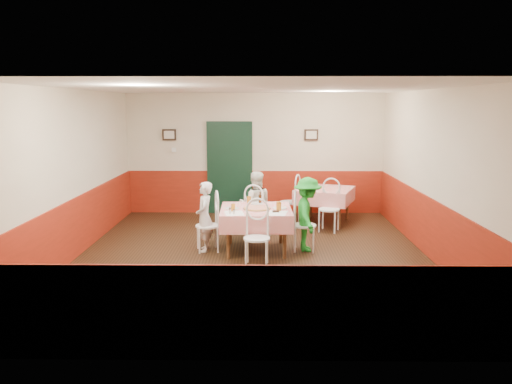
{
  "coord_description": "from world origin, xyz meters",
  "views": [
    {
      "loc": [
        0.15,
        -8.16,
        2.55
      ],
      "look_at": [
        0.05,
        0.34,
        1.05
      ],
      "focal_mm": 35.0,
      "sensor_mm": 36.0,
      "label": 1
    }
  ],
  "objects_px": {
    "pizza": "(257,208)",
    "chair_left": "(208,226)",
    "glass_b": "(279,206)",
    "main_table": "(256,230)",
    "chair_right": "(304,226)",
    "glass_a": "(233,208)",
    "diner_right": "(307,214)",
    "beer_bottle": "(260,198)",
    "wallet": "(276,211)",
    "chair_near": "(257,239)",
    "chair_second_a": "(290,202)",
    "diner_left": "(204,217)",
    "diner_far": "(255,205)",
    "second_table": "(324,206)",
    "glass_c": "(249,200)",
    "chair_second_b": "(329,209)",
    "chair_far": "(255,215)"
  },
  "relations": [
    {
      "from": "chair_left",
      "to": "wallet",
      "type": "height_order",
      "value": "chair_left"
    },
    {
      "from": "glass_b",
      "to": "wallet",
      "type": "xyz_separation_m",
      "value": [
        -0.05,
        -0.1,
        -0.07
      ]
    },
    {
      "from": "chair_second_b",
      "to": "diner_left",
      "type": "xyz_separation_m",
      "value": [
        -2.36,
        -1.4,
        0.16
      ]
    },
    {
      "from": "glass_c",
      "to": "diner_far",
      "type": "relative_size",
      "value": 0.11
    },
    {
      "from": "beer_bottle",
      "to": "wallet",
      "type": "bearing_deg",
      "value": -69.6
    },
    {
      "from": "chair_left",
      "to": "diner_far",
      "type": "distance_m",
      "value": 1.25
    },
    {
      "from": "second_table",
      "to": "glass_a",
      "type": "bearing_deg",
      "value": -127.87
    },
    {
      "from": "wallet",
      "to": "diner_left",
      "type": "relative_size",
      "value": 0.09
    },
    {
      "from": "main_table",
      "to": "chair_right",
      "type": "distance_m",
      "value": 0.85
    },
    {
      "from": "glass_a",
      "to": "glass_c",
      "type": "distance_m",
      "value": 0.67
    },
    {
      "from": "chair_left",
      "to": "diner_left",
      "type": "bearing_deg",
      "value": -100.43
    },
    {
      "from": "pizza",
      "to": "glass_c",
      "type": "height_order",
      "value": "glass_c"
    },
    {
      "from": "second_table",
      "to": "glass_b",
      "type": "relative_size",
      "value": 7.15
    },
    {
      "from": "beer_bottle",
      "to": "diner_left",
      "type": "xyz_separation_m",
      "value": [
        -0.97,
        -0.45,
        -0.25
      ]
    },
    {
      "from": "wallet",
      "to": "diner_right",
      "type": "distance_m",
      "value": 0.66
    },
    {
      "from": "diner_left",
      "to": "diner_far",
      "type": "relative_size",
      "value": 0.95
    },
    {
      "from": "chair_left",
      "to": "chair_right",
      "type": "distance_m",
      "value": 1.7
    },
    {
      "from": "chair_near",
      "to": "chair_second_a",
      "type": "relative_size",
      "value": 1.0
    },
    {
      "from": "diner_left",
      "to": "chair_right",
      "type": "bearing_deg",
      "value": 89.12
    },
    {
      "from": "chair_second_b",
      "to": "diner_right",
      "type": "height_order",
      "value": "diner_right"
    },
    {
      "from": "main_table",
      "to": "chair_left",
      "type": "distance_m",
      "value": 0.85
    },
    {
      "from": "chair_right",
      "to": "chair_second_a",
      "type": "relative_size",
      "value": 1.0
    },
    {
      "from": "second_table",
      "to": "glass_b",
      "type": "bearing_deg",
      "value": -114.75
    },
    {
      "from": "pizza",
      "to": "chair_second_b",
      "type": "bearing_deg",
      "value": 44.87
    },
    {
      "from": "glass_a",
      "to": "diner_right",
      "type": "distance_m",
      "value": 1.32
    },
    {
      "from": "chair_near",
      "to": "pizza",
      "type": "bearing_deg",
      "value": 93.16
    },
    {
      "from": "second_table",
      "to": "wallet",
      "type": "distance_m",
      "value": 2.7
    },
    {
      "from": "diner_left",
      "to": "chair_near",
      "type": "bearing_deg",
      "value": 45.76
    },
    {
      "from": "second_table",
      "to": "chair_right",
      "type": "relative_size",
      "value": 1.24
    },
    {
      "from": "glass_a",
      "to": "pizza",
      "type": "bearing_deg",
      "value": 24.9
    },
    {
      "from": "second_table",
      "to": "chair_right",
      "type": "bearing_deg",
      "value": -106.19
    },
    {
      "from": "chair_near",
      "to": "glass_c",
      "type": "xyz_separation_m",
      "value": [
        -0.15,
        1.23,
        0.38
      ]
    },
    {
      "from": "chair_far",
      "to": "chair_second_a",
      "type": "xyz_separation_m",
      "value": [
        0.73,
        1.28,
        0.0
      ]
    },
    {
      "from": "chair_near",
      "to": "glass_a",
      "type": "height_order",
      "value": "chair_near"
    },
    {
      "from": "pizza",
      "to": "wallet",
      "type": "xyz_separation_m",
      "value": [
        0.32,
        -0.24,
        -0.0
      ]
    },
    {
      "from": "chair_left",
      "to": "glass_a",
      "type": "bearing_deg",
      "value": 52.51
    },
    {
      "from": "pizza",
      "to": "glass_b",
      "type": "distance_m",
      "value": 0.4
    },
    {
      "from": "chair_left",
      "to": "glass_b",
      "type": "relative_size",
      "value": 5.74
    },
    {
      "from": "glass_a",
      "to": "wallet",
      "type": "bearing_deg",
      "value": -4.09
    },
    {
      "from": "beer_bottle",
      "to": "diner_far",
      "type": "xyz_separation_m",
      "value": [
        -0.09,
        0.48,
        -0.21
      ]
    },
    {
      "from": "chair_second_a",
      "to": "glass_c",
      "type": "bearing_deg",
      "value": -5.18
    },
    {
      "from": "chair_near",
      "to": "chair_right",
      "type": "bearing_deg",
      "value": 49.33
    },
    {
      "from": "pizza",
      "to": "diner_left",
      "type": "xyz_separation_m",
      "value": [
        -0.92,
        0.03,
        -0.16
      ]
    },
    {
      "from": "pizza",
      "to": "chair_left",
      "type": "bearing_deg",
      "value": 177.61
    },
    {
      "from": "main_table",
      "to": "beer_bottle",
      "type": "height_order",
      "value": "beer_bottle"
    },
    {
      "from": "chair_second_b",
      "to": "pizza",
      "type": "distance_m",
      "value": 2.06
    },
    {
      "from": "chair_second_b",
      "to": "beer_bottle",
      "type": "bearing_deg",
      "value": -124.92
    },
    {
      "from": "wallet",
      "to": "diner_left",
      "type": "height_order",
      "value": "diner_left"
    },
    {
      "from": "second_table",
      "to": "chair_near",
      "type": "height_order",
      "value": "chair_near"
    },
    {
      "from": "chair_right",
      "to": "diner_right",
      "type": "relative_size",
      "value": 0.69
    }
  ]
}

